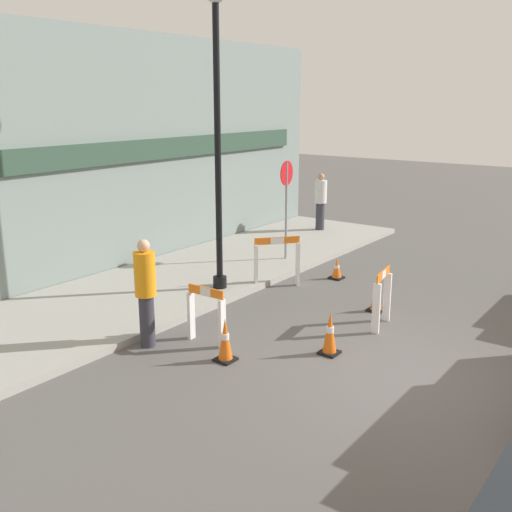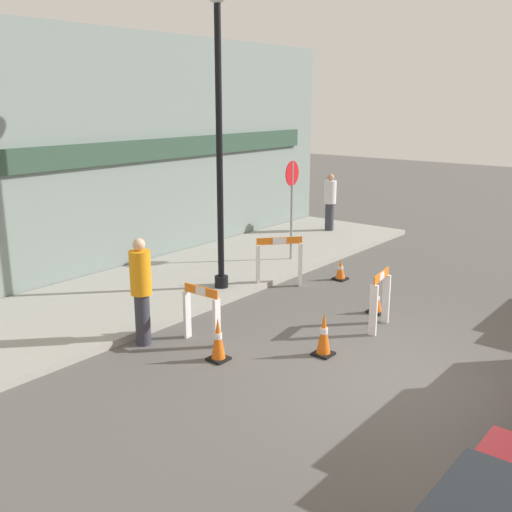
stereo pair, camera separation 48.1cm
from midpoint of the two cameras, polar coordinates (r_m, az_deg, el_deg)
name	(u,v)px [view 2 (the right image)]	position (r m, az deg, el deg)	size (l,w,h in m)	color
ground_plane	(421,384)	(9.20, 16.95, -11.63)	(60.00, 60.00, 0.00)	#565451
sidewalk_slab	(137,294)	(12.61, -10.23, -3.60)	(18.00, 3.48, 0.13)	#9E9B93
storefront_facade	(75,158)	(13.47, -15.91, 8.96)	(18.00, 0.22, 5.50)	gray
streetlamp_post	(219,100)	(12.07, -2.40, 14.59)	(0.44, 0.44, 6.02)	black
stop_sign	(292,194)	(14.59, 4.38, 5.88)	(0.60, 0.07, 2.42)	gray
barricade_0	(279,260)	(12.93, 3.30, -0.37)	(0.85, 0.75, 1.12)	white
barricade_1	(201,313)	(10.06, -3.85, -5.44)	(0.14, 0.74, 0.98)	white
barricade_2	(380,299)	(10.88, 12.99, -3.99)	(0.77, 0.25, 1.06)	white
traffic_cone_0	(218,340)	(9.44, -2.16, -7.98)	(0.30, 0.30, 0.71)	black
traffic_cone_1	(340,270)	(13.72, 9.04, -1.33)	(0.30, 0.30, 0.48)	black
traffic_cone_2	(324,334)	(9.69, 7.90, -7.43)	(0.30, 0.30, 0.73)	black
traffic_cone_3	(376,301)	(11.76, 12.55, -4.20)	(0.30, 0.30, 0.50)	black
person_worker	(141,288)	(9.94, -9.53, -3.05)	(0.42, 0.42, 1.82)	#33333D
person_pedestrian	(330,200)	(18.12, 7.82, 5.28)	(0.48, 0.48, 1.70)	#33333D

